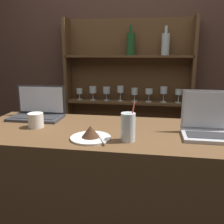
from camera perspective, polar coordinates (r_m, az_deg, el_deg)
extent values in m
cube|color=brown|center=(1.68, -0.04, -20.78)|extent=(1.65, 0.65, 1.01)
cube|color=#4C3328|center=(2.54, 4.30, 11.25)|extent=(7.00, 0.06, 2.70)
cube|color=brown|center=(2.61, -9.73, 0.78)|extent=(0.03, 0.18, 1.76)
cube|color=brown|center=(2.50, 17.34, -0.24)|extent=(0.03, 0.18, 1.76)
cube|color=brown|center=(2.56, 3.69, 0.70)|extent=(1.23, 0.02, 1.76)
cube|color=brown|center=(2.59, 3.38, -7.34)|extent=(1.19, 0.18, 0.02)
cube|color=brown|center=(2.46, 3.53, 2.28)|extent=(1.19, 0.18, 0.02)
cube|color=brown|center=(2.42, 3.68, 12.59)|extent=(1.19, 0.18, 0.02)
cylinder|color=silver|center=(2.56, -7.39, 2.90)|extent=(0.05, 0.05, 0.01)
cylinder|color=silver|center=(2.55, -7.41, 3.58)|extent=(0.01, 0.01, 0.06)
cylinder|color=silver|center=(2.54, -7.45, 4.82)|extent=(0.06, 0.06, 0.06)
cylinder|color=silver|center=(2.52, -4.36, 2.82)|extent=(0.06, 0.06, 0.01)
cylinder|color=silver|center=(2.51, -4.37, 3.63)|extent=(0.01, 0.01, 0.07)
cylinder|color=silver|center=(2.50, -4.40, 5.15)|extent=(0.07, 0.07, 0.07)
cylinder|color=silver|center=(2.49, -1.25, 2.73)|extent=(0.06, 0.06, 0.01)
cylinder|color=silver|center=(2.48, -1.25, 3.53)|extent=(0.01, 0.01, 0.06)
cylinder|color=silver|center=(2.47, -1.26, 5.03)|extent=(0.07, 0.07, 0.07)
cylinder|color=silver|center=(2.47, 1.93, 2.63)|extent=(0.06, 0.06, 0.01)
cylinder|color=silver|center=(2.46, 1.93, 3.60)|extent=(0.01, 0.01, 0.08)
cylinder|color=silver|center=(2.45, 1.95, 5.25)|extent=(0.06, 0.06, 0.07)
cylinder|color=silver|center=(2.46, 5.14, 2.52)|extent=(0.06, 0.06, 0.01)
cylinder|color=silver|center=(2.45, 5.16, 3.30)|extent=(0.01, 0.01, 0.06)
cylinder|color=silver|center=(2.44, 5.19, 4.76)|extent=(0.06, 0.06, 0.06)
cylinder|color=silver|center=(2.45, 8.39, 2.41)|extent=(0.06, 0.06, 0.01)
cylinder|color=silver|center=(2.44, 8.42, 3.29)|extent=(0.01, 0.01, 0.07)
cylinder|color=silver|center=(2.43, 8.47, 4.73)|extent=(0.07, 0.07, 0.05)
cylinder|color=silver|center=(2.45, 11.63, 2.28)|extent=(0.06, 0.06, 0.01)
cylinder|color=silver|center=(2.44, 11.68, 3.25)|extent=(0.01, 0.01, 0.08)
cylinder|color=silver|center=(2.43, 11.76, 4.94)|extent=(0.07, 0.07, 0.07)
cylinder|color=silver|center=(2.46, 14.86, 2.15)|extent=(0.06, 0.06, 0.01)
cylinder|color=silver|center=(2.45, 14.92, 3.04)|extent=(0.01, 0.01, 0.07)
cylinder|color=silver|center=(2.44, 15.01, 4.49)|extent=(0.07, 0.07, 0.05)
cylinder|color=#1E4C23|center=(2.41, 4.28, 15.21)|extent=(0.08, 0.08, 0.20)
cylinder|color=#1E4C23|center=(2.42, 4.34, 18.39)|extent=(0.03, 0.03, 0.07)
cylinder|color=#B2C1C6|center=(2.41, 12.13, 14.88)|extent=(0.07, 0.07, 0.20)
cylinder|color=#B2C1C6|center=(2.41, 12.29, 17.97)|extent=(0.03, 0.03, 0.07)
cube|color=#333338|center=(1.76, -16.98, -1.29)|extent=(0.35, 0.20, 0.02)
cube|color=#28282B|center=(1.75, -17.15, -1.04)|extent=(0.29, 0.11, 0.00)
cube|color=#333338|center=(1.82, -15.87, 2.77)|extent=(0.35, 0.00, 0.20)
cube|color=white|center=(1.82, -15.90, 2.75)|extent=(0.32, 0.01, 0.18)
cube|color=#ADADB2|center=(1.42, 21.60, -5.22)|extent=(0.29, 0.21, 0.02)
cube|color=#28282B|center=(1.41, 21.72, -4.94)|extent=(0.25, 0.11, 0.00)
cube|color=#ADADB2|center=(1.48, 21.21, 0.43)|extent=(0.29, 0.00, 0.22)
cube|color=silver|center=(1.48, 21.23, 0.41)|extent=(0.27, 0.01, 0.20)
cylinder|color=silver|center=(1.32, -4.90, -5.91)|extent=(0.21, 0.21, 0.01)
cone|color=#422616|center=(1.30, -4.93, -4.43)|extent=(0.09, 0.09, 0.06)
cube|color=#B7B7BC|center=(1.29, -2.53, -5.98)|extent=(0.08, 0.16, 0.00)
cylinder|color=silver|center=(1.26, 3.68, -3.47)|extent=(0.07, 0.07, 0.15)
cylinder|color=#E04C47|center=(1.25, 4.29, -2.26)|extent=(0.04, 0.01, 0.20)
cylinder|color=silver|center=(1.56, -17.03, -1.81)|extent=(0.09, 0.09, 0.09)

